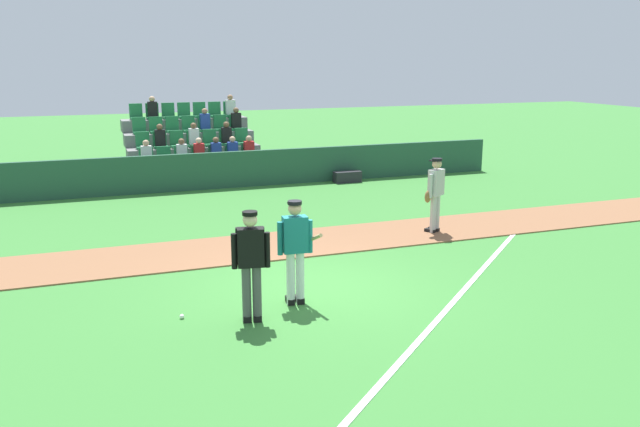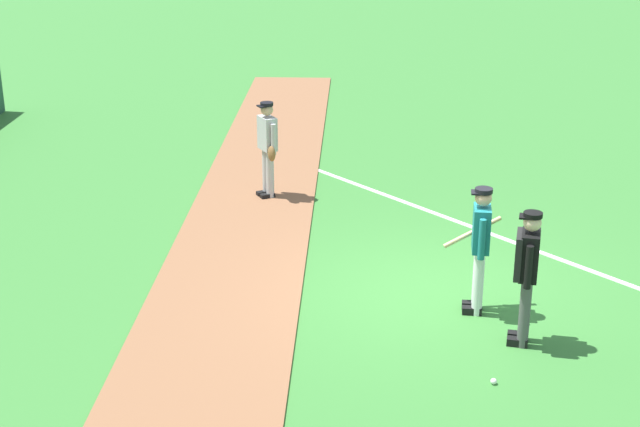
% 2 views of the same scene
% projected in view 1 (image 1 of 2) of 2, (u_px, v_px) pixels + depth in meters
% --- Properties ---
extents(ground_plane, '(80.00, 80.00, 0.00)m').
position_uv_depth(ground_plane, '(313.00, 290.00, 11.72)').
color(ground_plane, '#387A33').
extents(infield_dirt_path, '(28.00, 2.14, 0.03)m').
position_uv_depth(infield_dirt_path, '(268.00, 246.00, 14.37)').
color(infield_dirt_path, brown).
rests_on(infield_dirt_path, ground).
extents(foul_line_chalk, '(8.96, 8.13, 0.01)m').
position_uv_depth(foul_line_chalk, '(474.00, 279.00, 12.29)').
color(foul_line_chalk, white).
rests_on(foul_line_chalk, ground).
extents(dugout_fence, '(20.00, 0.16, 1.14)m').
position_uv_depth(dugout_fence, '(206.00, 171.00, 20.51)').
color(dugout_fence, '#234C38').
rests_on(dugout_fence, ground).
extents(stadium_bleachers, '(4.45, 3.80, 2.70)m').
position_uv_depth(stadium_bleachers, '(193.00, 155.00, 22.55)').
color(stadium_bleachers, slate).
rests_on(stadium_bleachers, ground).
extents(batter_teal_jersey, '(0.67, 0.79, 1.76)m').
position_uv_depth(batter_teal_jersey, '(295.00, 248.00, 10.83)').
color(batter_teal_jersey, white).
rests_on(batter_teal_jersey, ground).
extents(umpire_home_plate, '(0.58, 0.36, 1.76)m').
position_uv_depth(umpire_home_plate, '(251.00, 260.00, 10.10)').
color(umpire_home_plate, '#4C4C4C').
rests_on(umpire_home_plate, ground).
extents(runner_grey_jersey, '(0.64, 0.43, 1.76)m').
position_uv_depth(runner_grey_jersey, '(435.00, 193.00, 15.29)').
color(runner_grey_jersey, '#B2B2B2').
rests_on(runner_grey_jersey, ground).
extents(baseball, '(0.07, 0.07, 0.07)m').
position_uv_depth(baseball, '(182.00, 316.00, 10.41)').
color(baseball, white).
rests_on(baseball, ground).
extents(equipment_bag, '(0.90, 0.36, 0.36)m').
position_uv_depth(equipment_bag, '(347.00, 177.00, 21.75)').
color(equipment_bag, '#232328').
rests_on(equipment_bag, ground).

